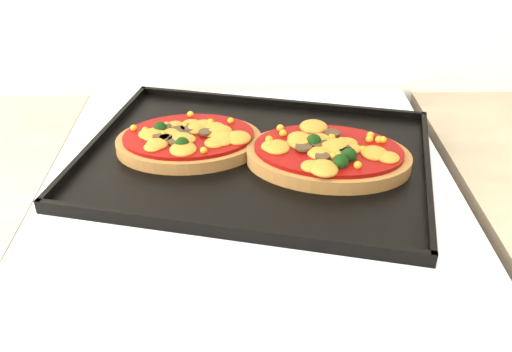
{
  "coord_description": "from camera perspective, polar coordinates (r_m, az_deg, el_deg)",
  "views": [
    {
      "loc": [
        -0.02,
        1.0,
        1.35
      ],
      "look_at": [
        -0.01,
        1.68,
        0.92
      ],
      "focal_mm": 40.0,
      "sensor_mm": 36.0,
      "label": 1
    }
  ],
  "objects": [
    {
      "name": "baking_tray",
      "position": [
        0.85,
        -0.07,
        1.94
      ],
      "size": [
        0.58,
        0.48,
        0.02
      ],
      "primitive_type": "cube",
      "rotation": [
        0.0,
        0.0,
        -0.23
      ],
      "color": "black",
      "rests_on": "stove"
    },
    {
      "name": "pizza_right",
      "position": [
        0.83,
        7.21,
        2.23
      ],
      "size": [
        0.26,
        0.2,
        0.04
      ],
      "primitive_type": null,
      "rotation": [
        0.0,
        0.0,
        -0.18
      ],
      "color": "brown",
      "rests_on": "baking_tray"
    },
    {
      "name": "pizza_left",
      "position": [
        0.87,
        -6.72,
        3.67
      ],
      "size": [
        0.23,
        0.17,
        0.03
      ],
      "primitive_type": null,
      "rotation": [
        0.0,
        0.0,
        0.07
      ],
      "color": "brown",
      "rests_on": "baking_tray"
    }
  ]
}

